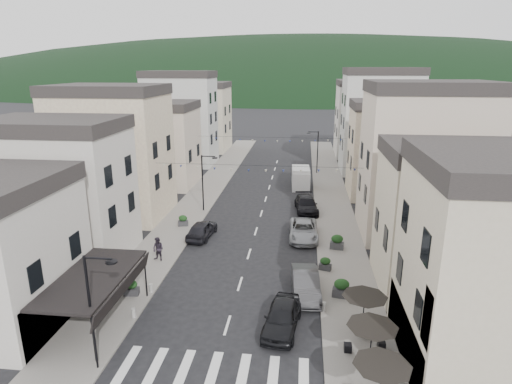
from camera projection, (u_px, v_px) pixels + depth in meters
sidewalk_left at (204, 194)px, 50.73m from camera, size 4.00×76.00×0.12m
sidewalk_right at (331, 198)px, 49.12m from camera, size 4.00×76.00×0.12m
hill_backdrop at (300, 87)px, 305.34m from camera, size 640.00×360.00×70.00m
boutique_awning at (97, 279)px, 24.11m from camera, size 3.77×7.50×3.28m
buildings_row_left at (159, 135)px, 55.25m from camera, size 10.20×54.16×14.00m
buildings_row_right at (391, 139)px, 50.97m from camera, size 10.20×54.16×14.50m
cafe_terrace at (372, 331)px, 20.62m from camera, size 2.50×8.10×2.53m
streetlamp_left_near at (95, 299)px, 20.93m from camera, size 1.70×0.56×6.00m
streetlamp_left_far at (205, 177)px, 43.80m from camera, size 1.70×0.56×6.00m
streetlamp_right_far at (316, 148)px, 59.70m from camera, size 1.70×0.56×6.00m
bollards at (226, 324)px, 24.57m from camera, size 11.66×10.26×0.60m
bunting_near at (257, 169)px, 38.81m from camera, size 19.00×0.28×0.62m
bunting_far at (271, 140)px, 54.06m from camera, size 19.00×0.28×0.62m
parked_car_a at (282, 317)px, 24.60m from camera, size 2.41×4.82×1.58m
parked_car_b at (306, 284)px, 28.27m from camera, size 2.07×5.02×1.62m
parked_car_c at (304, 230)px, 37.68m from camera, size 2.65×5.48×1.50m
parked_car_d at (306, 205)px, 44.53m from camera, size 2.75×5.52×1.54m
parked_car_e at (202, 229)px, 37.86m from camera, size 2.24×4.63×1.52m
delivery_van at (301, 177)px, 53.66m from camera, size 2.38×5.50×2.60m
pedestrian_a at (123, 269)px, 30.10m from camera, size 0.62×0.45×1.59m
pedestrian_b at (158, 249)px, 33.02m from camera, size 1.10×0.97×1.89m
planter_la at (131, 288)px, 28.14m from camera, size 1.02×0.64×1.08m
planter_lb at (183, 221)px, 40.39m from camera, size 1.03×0.71×1.04m
planter_ra at (341, 288)px, 27.90m from camera, size 1.22×0.81×1.26m
planter_rb at (325, 264)px, 31.63m from camera, size 0.99×0.72×0.99m
planter_rc at (337, 242)px, 35.24m from camera, size 1.19×0.78×1.23m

